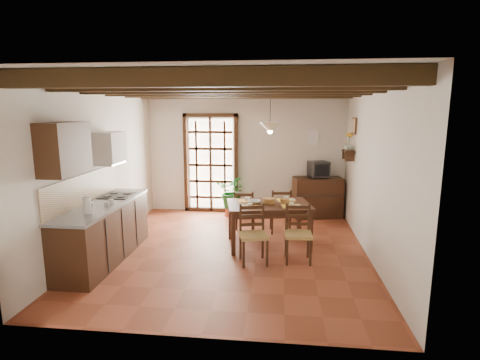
# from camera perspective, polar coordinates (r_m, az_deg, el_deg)

# --- Properties ---
(ground_plane) EXTENTS (5.00, 5.00, 0.00)m
(ground_plane) POSITION_cam_1_polar(r_m,az_deg,el_deg) (6.49, -1.28, -10.67)
(ground_plane) COLOR brown
(room_shell) EXTENTS (4.52, 5.02, 2.81)m
(room_shell) POSITION_cam_1_polar(r_m,az_deg,el_deg) (6.07, -1.35, 5.51)
(room_shell) COLOR silver
(room_shell) RESTS_ON ground_plane
(ceiling_beams) EXTENTS (4.50, 4.34, 0.20)m
(ceiling_beams) POSITION_cam_1_polar(r_m,az_deg,el_deg) (6.05, -1.39, 13.77)
(ceiling_beams) COLOR black
(ceiling_beams) RESTS_ON room_shell
(french_door) EXTENTS (1.26, 0.11, 2.32)m
(french_door) POSITION_cam_1_polar(r_m,az_deg,el_deg) (8.67, -4.46, 2.79)
(french_door) COLOR white
(french_door) RESTS_ON ground_plane
(kitchen_counter) EXTENTS (0.64, 2.25, 1.38)m
(kitchen_counter) POSITION_cam_1_polar(r_m,az_deg,el_deg) (6.34, -20.00, -7.32)
(kitchen_counter) COLOR #331D10
(kitchen_counter) RESTS_ON ground_plane
(upper_cabinet) EXTENTS (0.35, 0.80, 0.70)m
(upper_cabinet) POSITION_cam_1_polar(r_m,az_deg,el_deg) (5.52, -25.20, 4.34)
(upper_cabinet) COLOR #331D10
(upper_cabinet) RESTS_ON room_shell
(range_hood) EXTENTS (0.38, 0.60, 0.54)m
(range_hood) POSITION_cam_1_polar(r_m,az_deg,el_deg) (6.62, -19.35, 4.63)
(range_hood) COLOR white
(range_hood) RESTS_ON room_shell
(counter_items) EXTENTS (0.50, 1.43, 0.25)m
(counter_items) POSITION_cam_1_polar(r_m,az_deg,el_deg) (6.29, -19.92, -2.86)
(counter_items) COLOR black
(counter_items) RESTS_ON kitchen_counter
(dining_table) EXTENTS (1.55, 1.16, 0.76)m
(dining_table) POSITION_cam_1_polar(r_m,az_deg,el_deg) (6.52, 4.39, -4.43)
(dining_table) COLOR #3B1F13
(dining_table) RESTS_ON ground_plane
(chair_near_left) EXTENTS (0.51, 0.49, 0.91)m
(chair_near_left) POSITION_cam_1_polar(r_m,az_deg,el_deg) (5.91, 2.04, -9.88)
(chair_near_left) COLOR #AF8C4A
(chair_near_left) RESTS_ON ground_plane
(chair_near_right) EXTENTS (0.43, 0.41, 0.90)m
(chair_near_right) POSITION_cam_1_polar(r_m,az_deg,el_deg) (6.04, 8.81, -9.61)
(chair_near_right) COLOR #AF8C4A
(chair_near_right) RESTS_ON ground_plane
(chair_far_left) EXTENTS (0.39, 0.38, 0.85)m
(chair_far_left) POSITION_cam_1_polar(r_m,az_deg,el_deg) (7.28, 0.67, -6.05)
(chair_far_left) COLOR #AF8C4A
(chair_far_left) RESTS_ON ground_plane
(chair_far_right) EXTENTS (0.44, 0.43, 0.87)m
(chair_far_right) POSITION_cam_1_polar(r_m,az_deg,el_deg) (7.37, 6.16, -5.85)
(chair_far_right) COLOR #AF8C4A
(chair_far_right) RESTS_ON ground_plane
(table_setting) EXTENTS (1.02, 0.68, 0.10)m
(table_setting) POSITION_cam_1_polar(r_m,az_deg,el_deg) (6.49, 4.41, -3.25)
(table_setting) COLOR gold
(table_setting) RESTS_ON dining_table
(table_bowl) EXTENTS (0.22, 0.22, 0.05)m
(table_bowl) POSITION_cam_1_polar(r_m,az_deg,el_deg) (6.51, 2.15, -3.31)
(table_bowl) COLOR white
(table_bowl) RESTS_ON dining_table
(sideboard) EXTENTS (1.12, 0.66, 0.89)m
(sideboard) POSITION_cam_1_polar(r_m,az_deg,el_deg) (8.48, 11.71, -2.61)
(sideboard) COLOR #331D10
(sideboard) RESTS_ON ground_plane
(crt_tv) EXTENTS (0.49, 0.47, 0.34)m
(crt_tv) POSITION_cam_1_polar(r_m,az_deg,el_deg) (8.35, 11.88, 1.63)
(crt_tv) COLOR black
(crt_tv) RESTS_ON sideboard
(fuse_box) EXTENTS (0.25, 0.03, 0.32)m
(fuse_box) POSITION_cam_1_polar(r_m,az_deg,el_deg) (8.52, 11.00, 6.37)
(fuse_box) COLOR white
(fuse_box) RESTS_ON room_shell
(plant_pot) EXTENTS (0.39, 0.39, 0.24)m
(plant_pot) POSITION_cam_1_polar(r_m,az_deg,el_deg) (8.49, -1.08, -4.71)
(plant_pot) COLOR maroon
(plant_pot) RESTS_ON ground_plane
(potted_plant) EXTENTS (2.09, 1.91, 1.97)m
(potted_plant) POSITION_cam_1_polar(r_m,az_deg,el_deg) (8.38, -1.09, -1.67)
(potted_plant) COLOR #144C19
(potted_plant) RESTS_ON ground_plane
(wall_shelf) EXTENTS (0.20, 0.42, 0.20)m
(wall_shelf) POSITION_cam_1_polar(r_m,az_deg,el_deg) (7.76, 16.19, 3.96)
(wall_shelf) COLOR #331D10
(wall_shelf) RESTS_ON room_shell
(shelf_vase) EXTENTS (0.15, 0.15, 0.15)m
(shelf_vase) POSITION_cam_1_polar(r_m,az_deg,el_deg) (7.74, 16.24, 4.98)
(shelf_vase) COLOR #B2BFB2
(shelf_vase) RESTS_ON wall_shelf
(shelf_flowers) EXTENTS (0.14, 0.14, 0.36)m
(shelf_flowers) POSITION_cam_1_polar(r_m,az_deg,el_deg) (7.73, 16.32, 6.51)
(shelf_flowers) COLOR gold
(shelf_flowers) RESTS_ON shelf_vase
(framed_picture) EXTENTS (0.03, 0.32, 0.32)m
(framed_picture) POSITION_cam_1_polar(r_m,az_deg,el_deg) (7.73, 17.01, 7.90)
(framed_picture) COLOR brown
(framed_picture) RESTS_ON room_shell
(pendant_lamp) EXTENTS (0.36, 0.36, 0.84)m
(pendant_lamp) POSITION_cam_1_polar(r_m,az_deg,el_deg) (6.41, 4.60, 8.10)
(pendant_lamp) COLOR black
(pendant_lamp) RESTS_ON room_shell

